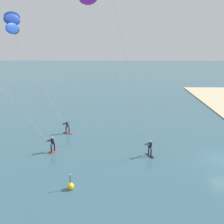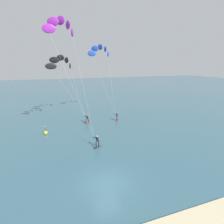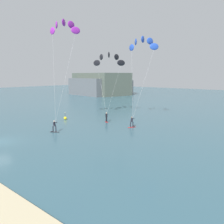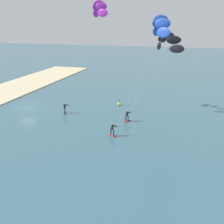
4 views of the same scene
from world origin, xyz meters
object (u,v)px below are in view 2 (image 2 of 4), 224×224
Objects in this scene: kitesurfer_nearshore at (62,31)px; kitesurfer_far_out at (62,64)px; marker_buoy at (46,133)px; kitesurfer_mid_water at (101,53)px.

kitesurfer_far_out is (0.32, 10.16, -4.13)m from kitesurfer_nearshore.
kitesurfer_nearshore reaches higher than marker_buoy.
kitesurfer_nearshore reaches higher than kitesurfer_mid_water.
kitesurfer_mid_water reaches higher than marker_buoy.
kitesurfer_nearshore is 15.01m from marker_buoy.
marker_buoy is (-11.29, -7.49, -12.34)m from kitesurfer_mid_water.
kitesurfer_far_out is at bearing 88.22° from kitesurfer_nearshore.
kitesurfer_nearshore is 1.35× the size of kitesurfer_far_out.
marker_buoy is (-3.38, 2.46, -14.41)m from kitesurfer_nearshore.
marker_buoy is (-3.70, -7.70, -10.28)m from kitesurfer_far_out.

